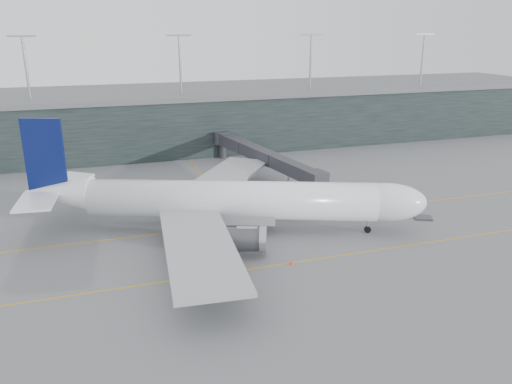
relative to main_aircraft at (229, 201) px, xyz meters
name	(u,v)px	position (x,y,z in m)	size (l,w,h in m)	color
ground	(205,219)	(-2.78, 6.03, -5.03)	(320.00, 320.00, 0.00)	slate
taxiline_a	(210,228)	(-2.78, 2.03, -5.02)	(160.00, 0.25, 0.02)	orange
taxiline_b	(237,271)	(-2.78, -13.97, -5.02)	(160.00, 0.25, 0.02)	orange
taxiline_lead_main	(208,183)	(2.22, 26.03, -5.02)	(0.25, 60.00, 0.02)	orange
terminal	(158,118)	(-2.79, 64.03, 2.59)	(240.00, 36.00, 29.00)	black
main_aircraft	(229,201)	(0.00, 0.00, 0.00)	(61.73, 56.99, 17.93)	white
jet_bridge	(259,152)	(14.77, 29.63, -0.10)	(11.28, 44.15, 6.59)	#2E2F34
gse_cart	(376,211)	(25.76, -1.69, -4.18)	(2.56, 2.03, 1.52)	#B4120C
baggage_dolly	(423,218)	(32.81, -5.17, -4.86)	(2.89, 2.32, 0.29)	#39393E
uld_a	(174,197)	(-6.41, 16.41, -4.03)	(2.52, 2.25, 1.91)	#3E3E43
uld_b	(184,196)	(-4.44, 16.35, -4.02)	(2.50, 2.22, 1.92)	#3E3E43
uld_c	(200,194)	(-1.41, 16.38, -4.00)	(2.23, 1.82, 1.96)	#3E3E43
cone_nose	(404,205)	(33.02, 0.65, -4.63)	(0.50, 0.50, 0.80)	#D2420B
cone_wing_stbd	(291,262)	(4.88, -14.45, -4.68)	(0.44, 0.44, 0.70)	#FF390E
cone_wing_port	(227,195)	(3.86, 16.34, -4.72)	(0.39, 0.39, 0.62)	#E8460C
cone_tail	(167,247)	(-10.73, -4.05, -4.68)	(0.44, 0.44, 0.71)	#CF460B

